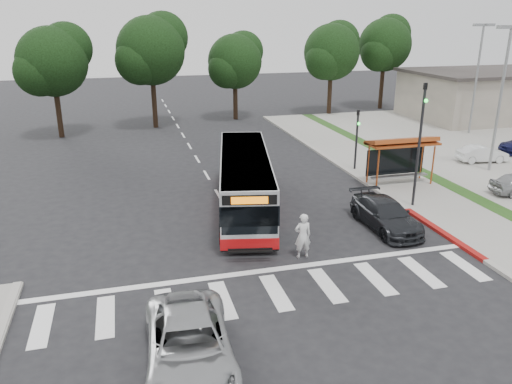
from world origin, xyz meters
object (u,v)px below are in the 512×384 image
object	(u,v)px
transit_bus	(245,183)
silver_suv_south	(189,345)
dark_sedan	(386,214)
pedestrian	(303,236)

from	to	relation	value
transit_bus	silver_suv_south	bearing A→B (deg)	-99.18
dark_sedan	pedestrian	bearing A→B (deg)	-159.38
transit_bus	pedestrian	size ratio (longest dim) A/B	5.77
pedestrian	silver_suv_south	size ratio (longest dim) A/B	0.37
transit_bus	silver_suv_south	distance (m)	12.66
pedestrian	dark_sedan	bearing A→B (deg)	-157.26
pedestrian	dark_sedan	size ratio (longest dim) A/B	0.41
dark_sedan	silver_suv_south	distance (m)	12.88
dark_sedan	silver_suv_south	bearing A→B (deg)	-144.34
transit_bus	pedestrian	bearing A→B (deg)	-69.10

